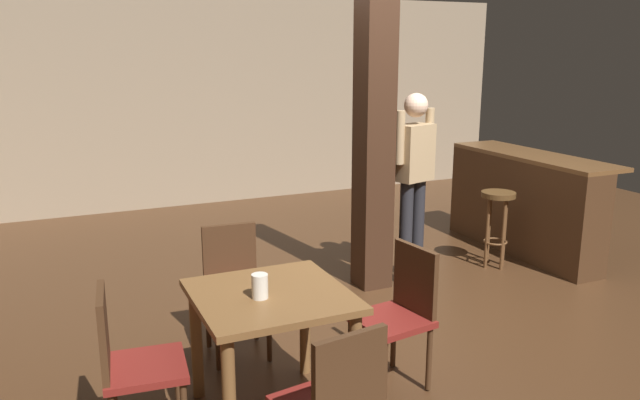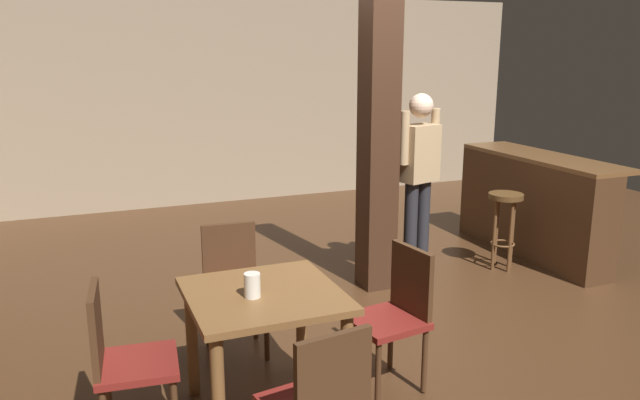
{
  "view_description": "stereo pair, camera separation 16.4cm",
  "coord_description": "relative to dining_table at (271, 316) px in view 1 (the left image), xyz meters",
  "views": [
    {
      "loc": [
        -2.64,
        -3.9,
        2.09
      ],
      "look_at": [
        -0.85,
        0.09,
        1.03
      ],
      "focal_mm": 35.0,
      "sensor_mm": 36.0,
      "label": 1
    },
    {
      "loc": [
        -2.49,
        -3.96,
        2.09
      ],
      "look_at": [
        -0.85,
        0.09,
        1.03
      ],
      "focal_mm": 35.0,
      "sensor_mm": 36.0,
      "label": 2
    }
  ],
  "objects": [
    {
      "name": "ground_plane",
      "position": [
        1.55,
        0.78,
        -0.61
      ],
      "size": [
        10.8,
        10.8,
        0.0
      ],
      "primitive_type": "plane",
      "color": "#422816"
    },
    {
      "name": "wall_back",
      "position": [
        1.55,
        5.28,
        0.79
      ],
      "size": [
        8.0,
        0.1,
        2.8
      ],
      "primitive_type": "cube",
      "color": "gray",
      "rests_on": "ground_plane"
    },
    {
      "name": "pillar",
      "position": [
        1.52,
        1.57,
        0.79
      ],
      "size": [
        0.28,
        0.28,
        2.8
      ],
      "primitive_type": "cube",
      "color": "#382114",
      "rests_on": "ground_plane"
    },
    {
      "name": "dining_table",
      "position": [
        0.0,
        0.0,
        0.0
      ],
      "size": [
        0.85,
        0.85,
        0.75
      ],
      "color": "brown",
      "rests_on": "ground_plane"
    },
    {
      "name": "chair_west",
      "position": [
        -0.79,
        -0.0,
        -0.1
      ],
      "size": [
        0.46,
        0.46,
        0.89
      ],
      "color": "maroon",
      "rests_on": "ground_plane"
    },
    {
      "name": "chair_north",
      "position": [
        0.03,
        0.84,
        -0.1
      ],
      "size": [
        0.45,
        0.45,
        0.89
      ],
      "color": "maroon",
      "rests_on": "ground_plane"
    },
    {
      "name": "chair_east",
      "position": [
        0.85,
        -0.02,
        -0.1
      ],
      "size": [
        0.48,
        0.48,
        0.89
      ],
      "color": "maroon",
      "rests_on": "ground_plane"
    },
    {
      "name": "napkin_cup",
      "position": [
        -0.08,
        -0.05,
        0.21
      ],
      "size": [
        0.09,
        0.09,
        0.14
      ],
      "primitive_type": "cylinder",
      "color": "silver",
      "rests_on": "dining_table"
    },
    {
      "name": "standing_person",
      "position": [
        1.89,
        1.51,
        0.39
      ],
      "size": [
        0.47,
        0.29,
        1.72
      ],
      "color": "tan",
      "rests_on": "ground_plane"
    },
    {
      "name": "bar_counter",
      "position": [
        3.41,
        1.77,
        -0.08
      ],
      "size": [
        0.56,
        1.96,
        1.04
      ],
      "color": "brown",
      "rests_on": "ground_plane"
    },
    {
      "name": "bar_stool_near",
      "position": [
        2.86,
        1.51,
        -0.05
      ],
      "size": [
        0.33,
        0.33,
        0.75
      ],
      "color": "#4C3319",
      "rests_on": "ground_plane"
    }
  ]
}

